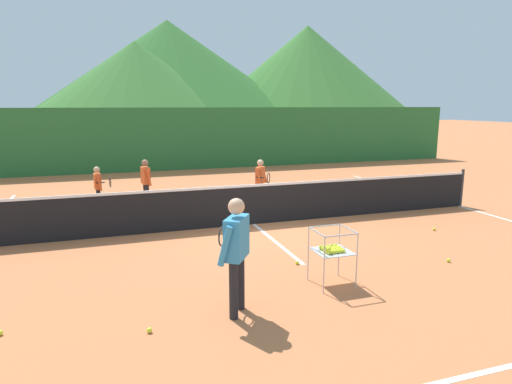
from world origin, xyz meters
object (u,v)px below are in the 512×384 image
student_1 (146,179)px  ball_cart (332,249)px  tennis_net (254,204)px  tennis_ball_1 (149,330)px  tennis_ball_3 (0,333)px  student_2 (261,178)px  tennis_ball_6 (297,263)px  student_0 (98,184)px  tennis_ball_2 (434,229)px  instructor (236,245)px  tennis_ball_4 (246,237)px  tennis_ball_5 (449,260)px

student_1 → ball_cart: (2.31, -6.53, -0.22)m
ball_cart → tennis_net: bearing=90.6°
tennis_ball_1 → tennis_net: bearing=57.6°
ball_cart → tennis_ball_3: bearing=-178.4°
student_1 → student_2: 3.20m
student_2 → tennis_ball_6: (-0.90, -4.64, -0.76)m
tennis_net → student_0: (-3.52, 2.69, 0.22)m
student_0 → tennis_ball_1: bearing=-84.7°
tennis_ball_6 → tennis_ball_1: bearing=-149.1°
tennis_net → tennis_ball_1: bearing=-122.4°
tennis_ball_1 → tennis_ball_2: 7.11m
instructor → tennis_ball_2: 6.02m
ball_cart → tennis_ball_3: 4.69m
student_0 → student_2: (4.32, -0.90, 0.07)m
tennis_ball_4 → tennis_ball_5: 3.99m
student_2 → tennis_ball_4: size_ratio=19.46×
student_1 → student_2: (3.07, -0.91, -0.01)m
tennis_ball_1 → tennis_ball_6: (2.74, 1.64, 0.00)m
student_0 → tennis_ball_1: size_ratio=17.60×
tennis_ball_1 → tennis_ball_6: 3.20m
tennis_ball_4 → student_1: bearing=115.1°
tennis_ball_2 → tennis_ball_5: 2.14m
student_1 → tennis_ball_2: (6.01, -4.53, -0.77)m
tennis_ball_6 → tennis_ball_2: bearing=14.8°
student_0 → student_1: student_1 is taller
student_1 → tennis_ball_3: 7.11m
tennis_ball_1 → tennis_ball_3: bearing=163.6°
tennis_net → student_1: (-2.27, 2.70, 0.30)m
tennis_ball_6 → tennis_ball_4: bearing=102.7°
student_1 → student_2: student_1 is taller
tennis_ball_1 → tennis_ball_4: bearing=55.7°
instructor → tennis_ball_2: size_ratio=23.81×
tennis_ball_3 → tennis_ball_6: 4.65m
tennis_net → instructor: size_ratio=7.67×
student_2 → tennis_ball_5: 5.73m
instructor → student_2: 6.58m
ball_cart → tennis_ball_4: 2.88m
tennis_ball_5 → tennis_ball_6: (-2.66, 0.76, 0.00)m
tennis_ball_3 → tennis_ball_2: bearing=14.3°
tennis_ball_4 → tennis_net: bearing=64.1°
tennis_ball_1 → tennis_ball_3: same height
instructor → ball_cart: 1.81m
tennis_net → tennis_ball_4: tennis_net is taller
instructor → tennis_ball_1: size_ratio=23.81×
ball_cart → student_0: bearing=118.6°
student_1 → tennis_ball_4: bearing=-64.9°
student_0 → tennis_ball_6: student_0 is taller
ball_cart → tennis_ball_1: bearing=-167.2°
tennis_ball_2 → tennis_ball_4: bearing=169.7°
ball_cart → tennis_ball_5: 2.58m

